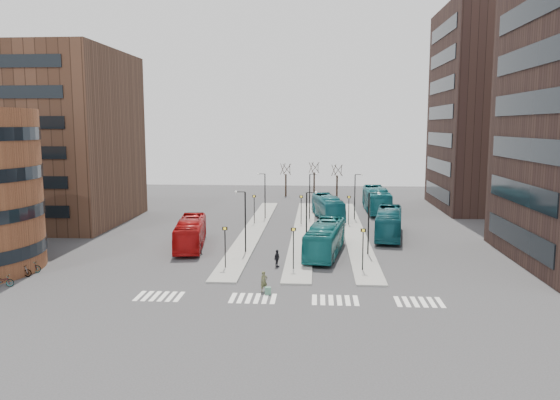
# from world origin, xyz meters

# --- Properties ---
(ground) EXTENTS (160.00, 160.00, 0.00)m
(ground) POSITION_xyz_m (0.00, 0.00, 0.00)
(ground) COLOR #2D2D2F
(ground) RESTS_ON ground
(island_left) EXTENTS (2.50, 45.00, 0.15)m
(island_left) POSITION_xyz_m (-4.00, 30.00, 0.07)
(island_left) COLOR gray
(island_left) RESTS_ON ground
(island_mid) EXTENTS (2.50, 45.00, 0.15)m
(island_mid) POSITION_xyz_m (2.00, 30.00, 0.07)
(island_mid) COLOR gray
(island_mid) RESTS_ON ground
(island_right) EXTENTS (2.50, 45.00, 0.15)m
(island_right) POSITION_xyz_m (8.00, 30.00, 0.07)
(island_right) COLOR gray
(island_right) RESTS_ON ground
(suitcase) EXTENTS (0.51, 0.44, 0.56)m
(suitcase) POSITION_xyz_m (0.00, 5.02, 0.28)
(suitcase) COLOR navy
(suitcase) RESTS_ON ground
(red_bus) EXTENTS (4.07, 11.12, 3.03)m
(red_bus) POSITION_xyz_m (-9.45, 20.37, 1.51)
(red_bus) COLOR #A10C0D
(red_bus) RESTS_ON ground
(teal_bus_a) EXTENTS (4.37, 11.63, 3.16)m
(teal_bus_a) POSITION_xyz_m (4.44, 18.09, 1.58)
(teal_bus_a) COLOR #146265
(teal_bus_a) RESTS_ON ground
(teal_bus_b) EXTENTS (4.49, 11.47, 3.12)m
(teal_bus_b) POSITION_xyz_m (5.05, 39.08, 1.56)
(teal_bus_b) COLOR #15616C
(teal_bus_b) RESTS_ON ground
(teal_bus_c) EXTENTS (4.38, 11.73, 3.19)m
(teal_bus_c) POSITION_xyz_m (11.76, 27.19, 1.60)
(teal_bus_c) COLOR #12505B
(teal_bus_c) RESTS_ON ground
(teal_bus_d) EXTENTS (3.09, 12.81, 3.56)m
(teal_bus_d) POSITION_xyz_m (12.26, 45.42, 1.78)
(teal_bus_d) COLOR #166670
(teal_bus_d) RESTS_ON ground
(traveller) EXTENTS (0.69, 0.62, 1.59)m
(traveller) POSITION_xyz_m (-0.35, 5.67, 0.80)
(traveller) COLOR #4B4D2E
(traveller) RESTS_ON ground
(commuter_a) EXTENTS (0.93, 0.82, 1.59)m
(commuter_a) POSITION_xyz_m (-7.93, 17.20, 0.79)
(commuter_a) COLOR black
(commuter_a) RESTS_ON ground
(commuter_b) EXTENTS (0.72, 1.00, 1.57)m
(commuter_b) POSITION_xyz_m (0.08, 13.04, 0.79)
(commuter_b) COLOR black
(commuter_b) RESTS_ON ground
(commuter_c) EXTENTS (0.67, 1.10, 1.66)m
(commuter_c) POSITION_xyz_m (3.72, 15.96, 0.83)
(commuter_c) COLOR black
(commuter_c) RESTS_ON ground
(bicycle_near) EXTENTS (1.85, 0.96, 0.93)m
(bicycle_near) POSITION_xyz_m (-21.00, 5.52, 0.46)
(bicycle_near) COLOR gray
(bicycle_near) RESTS_ON ground
(bicycle_mid) EXTENTS (1.75, 0.64, 1.03)m
(bicycle_mid) POSITION_xyz_m (-21.00, 8.32, 0.51)
(bicycle_mid) COLOR gray
(bicycle_mid) RESTS_ON ground
(bicycle_far) EXTENTS (1.95, 0.80, 1.01)m
(bicycle_far) POSITION_xyz_m (-21.00, 9.68, 0.50)
(bicycle_far) COLOR gray
(bicycle_far) RESTS_ON ground
(crosswalk_stripes) EXTENTS (22.35, 2.40, 0.01)m
(crosswalk_stripes) POSITION_xyz_m (1.75, 4.00, 0.01)
(crosswalk_stripes) COLOR silver
(crosswalk_stripes) RESTS_ON ground
(office_block) EXTENTS (25.00, 20.12, 22.00)m
(office_block) POSITION_xyz_m (-34.00, 33.98, 11.00)
(office_block) COLOR #4D3224
(office_block) RESTS_ON ground
(tower_far) EXTENTS (20.12, 20.00, 30.00)m
(tower_far) POSITION_xyz_m (31.98, 50.00, 15.00)
(tower_far) COLOR #31201B
(tower_far) RESTS_ON ground
(sign_poles) EXTENTS (12.45, 22.12, 3.65)m
(sign_poles) POSITION_xyz_m (1.60, 23.00, 2.41)
(sign_poles) COLOR black
(sign_poles) RESTS_ON ground
(lamp_posts) EXTENTS (14.04, 20.24, 6.12)m
(lamp_posts) POSITION_xyz_m (2.64, 28.00, 3.58)
(lamp_posts) COLOR black
(lamp_posts) RESTS_ON ground
(bare_trees) EXTENTS (10.97, 8.14, 5.90)m
(bare_trees) POSITION_xyz_m (2.67, 62.67, 2.72)
(bare_trees) COLOR black
(bare_trees) RESTS_ON ground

